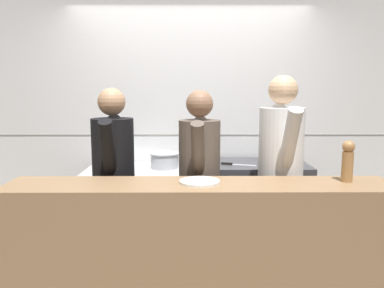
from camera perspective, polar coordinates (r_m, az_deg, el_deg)
name	(u,v)px	position (r m, az deg, el deg)	size (l,w,h in m)	color
wall_back_tiled	(190,121)	(4.04, -0.36, 3.56)	(8.00, 0.06, 2.60)	white
oven_range	(138,210)	(3.85, -8.18, -9.96)	(1.01, 0.71, 0.86)	#232326
prep_counter	(248,208)	(3.85, 8.53, -9.60)	(1.13, 0.65, 0.91)	#38383D
pass_counter	(200,254)	(2.72, 1.20, -16.36)	(2.66, 0.45, 1.00)	#93704C
stock_pot	(111,157)	(3.79, -12.23, -1.88)	(0.35, 0.35, 0.22)	#B7BABF
sauce_pot	(164,160)	(3.72, -4.24, -2.42)	(0.29, 0.29, 0.15)	#B7BABF
chefs_knife	(235,164)	(3.62, 6.54, -3.10)	(0.33, 0.12, 0.02)	#B7BABF
plated_dish_main	(199,182)	(2.57, 1.09, -5.76)	(0.28, 0.28, 0.02)	white
pepper_mill	(347,160)	(2.79, 22.58, -2.29)	(0.09, 0.09, 0.29)	#AD7A47
chef_head_cook	(113,179)	(3.10, -11.88, -5.26)	(0.35, 0.72, 1.65)	black
chef_sous	(199,180)	(3.04, 1.06, -5.52)	(0.36, 0.71, 1.63)	black
chef_line	(280,172)	(3.11, 13.24, -4.21)	(0.37, 0.76, 1.74)	black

